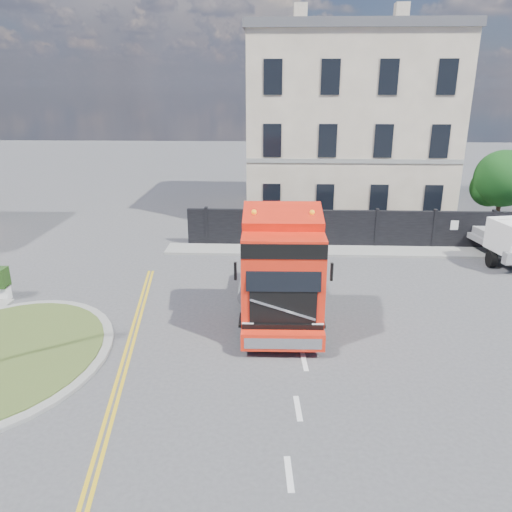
{
  "coord_description": "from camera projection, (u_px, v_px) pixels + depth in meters",
  "views": [
    {
      "loc": [
        1.72,
        -16.57,
        8.28
      ],
      "look_at": [
        0.94,
        2.1,
        1.8
      ],
      "focal_mm": 35.0,
      "sensor_mm": 36.0,
      "label": 1
    }
  ],
  "objects": [
    {
      "name": "hoarding_fence",
      "position": [
        367.0,
        229.0,
        26.33
      ],
      "size": [
        18.8,
        0.25,
        2.0
      ],
      "color": "black",
      "rests_on": "ground"
    },
    {
      "name": "traffic_island",
      "position": [
        0.0,
        356.0,
        15.84
      ],
      "size": [
        6.8,
        6.8,
        0.17
      ],
      "color": "gray",
      "rests_on": "ground"
    },
    {
      "name": "flatbed_pickup",
      "position": [
        511.0,
        239.0,
        23.94
      ],
      "size": [
        3.23,
        5.8,
        2.27
      ],
      "rotation": [
        0.0,
        0.0,
        0.21
      ],
      "color": "gray",
      "rests_on": "ground"
    },
    {
      "name": "pavement_far",
      "position": [
        358.0,
        251.0,
        25.81
      ],
      "size": [
        20.0,
        1.6,
        0.12
      ],
      "primitive_type": "cube",
      "color": "gray",
      "rests_on": "ground"
    },
    {
      "name": "truck",
      "position": [
        282.0,
        275.0,
        17.56
      ],
      "size": [
        2.79,
        7.14,
        4.25
      ],
      "rotation": [
        0.0,
        0.0,
        0.02
      ],
      "color": "black",
      "rests_on": "ground"
    },
    {
      "name": "georgian_building",
      "position": [
        344.0,
        125.0,
        31.87
      ],
      "size": [
        12.3,
        10.3,
        12.8
      ],
      "color": "beige",
      "rests_on": "ground"
    },
    {
      "name": "tree",
      "position": [
        500.0,
        181.0,
        28.28
      ],
      "size": [
        3.2,
        3.2,
        4.8
      ],
      "color": "#382619",
      "rests_on": "ground"
    },
    {
      "name": "ground",
      "position": [
        228.0,
        320.0,
        18.43
      ],
      "size": [
        120.0,
        120.0,
        0.0
      ],
      "primitive_type": "plane",
      "color": "#424244",
      "rests_on": "ground"
    }
  ]
}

